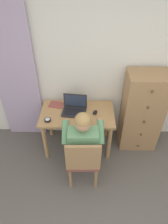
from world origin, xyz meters
TOP-DOWN VIEW (x-y plane):
  - wall_back at (0.00, 2.20)m, footprint 4.80×0.05m
  - curtain_panel at (-1.43, 2.13)m, footprint 0.63×0.03m
  - desk at (-0.53, 1.83)m, footprint 1.06×0.60m
  - dresser at (0.43, 1.94)m, footprint 0.57×0.44m
  - chair at (-0.43, 1.18)m, footprint 0.43×0.41m
  - person_seated at (-0.44, 1.36)m, footprint 0.54×0.59m
  - laptop at (-0.57, 1.87)m, footprint 0.36×0.28m
  - computer_mouse at (-0.27, 1.82)m, footprint 0.09×0.11m
  - desk_clock at (-0.93, 1.65)m, footprint 0.09×0.09m
  - notebook_pad at (-0.86, 2.00)m, footprint 0.24×0.19m

SIDE VIEW (x-z plane):
  - chair at x=-0.43m, z-range 0.05..0.92m
  - desk at x=-0.53m, z-range 0.24..0.95m
  - dresser at x=0.43m, z-range 0.00..1.30m
  - person_seated at x=-0.44m, z-range 0.07..1.26m
  - notebook_pad at x=-0.86m, z-range 0.71..0.72m
  - desk_clock at x=-0.93m, z-range 0.71..0.74m
  - computer_mouse at x=-0.27m, z-range 0.71..0.74m
  - laptop at x=-0.57m, z-range 0.64..0.88m
  - curtain_panel at x=-1.43m, z-range 0.00..2.18m
  - wall_back at x=0.00m, z-range 0.00..2.50m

